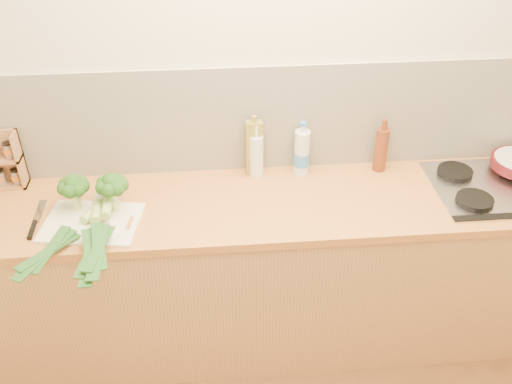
# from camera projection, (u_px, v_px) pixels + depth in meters

# --- Properties ---
(room_shell) EXTENTS (3.50, 3.50, 3.50)m
(room_shell) POSITION_uv_depth(u_px,v_px,m) (277.00, 119.00, 2.74)
(room_shell) COLOR beige
(room_shell) RESTS_ON ground
(counter) EXTENTS (3.20, 0.62, 0.90)m
(counter) POSITION_uv_depth(u_px,v_px,m) (280.00, 271.00, 2.91)
(counter) COLOR #B5834B
(counter) RESTS_ON ground
(gas_hob) EXTENTS (0.58, 0.50, 0.04)m
(gas_hob) POSITION_uv_depth(u_px,v_px,m) (495.00, 187.00, 2.72)
(gas_hob) COLOR silver
(gas_hob) RESTS_ON counter
(chopping_board) EXTENTS (0.45, 0.36, 0.01)m
(chopping_board) POSITION_uv_depth(u_px,v_px,m) (92.00, 222.00, 2.50)
(chopping_board) COLOR silver
(chopping_board) RESTS_ON counter
(broccoli_left) EXTENTS (0.14, 0.14, 0.18)m
(broccoli_left) POSITION_uv_depth(u_px,v_px,m) (73.00, 186.00, 2.51)
(broccoli_left) COLOR #B4CC77
(broccoli_left) RESTS_ON chopping_board
(broccoli_right) EXTENTS (0.14, 0.15, 0.19)m
(broccoli_right) POSITION_uv_depth(u_px,v_px,m) (112.00, 185.00, 2.50)
(broccoli_right) COLOR #B4CC77
(broccoli_right) RESTS_ON chopping_board
(leek_front) EXTENTS (0.36, 0.61, 0.04)m
(leek_front) POSITION_uv_depth(u_px,v_px,m) (83.00, 221.00, 2.46)
(leek_front) COLOR white
(leek_front) RESTS_ON chopping_board
(leek_mid) EXTENTS (0.11, 0.65, 0.04)m
(leek_mid) POSITION_uv_depth(u_px,v_px,m) (95.00, 223.00, 2.42)
(leek_mid) COLOR white
(leek_mid) RESTS_ON chopping_board
(leek_back) EXTENTS (0.10, 0.61, 0.04)m
(leek_back) POSITION_uv_depth(u_px,v_px,m) (104.00, 220.00, 2.41)
(leek_back) COLOR white
(leek_back) RESTS_ON chopping_board
(chefs_knife) EXTENTS (0.04, 0.29, 0.02)m
(chefs_knife) POSITION_uv_depth(u_px,v_px,m) (34.00, 225.00, 2.48)
(chefs_knife) COLOR silver
(chefs_knife) RESTS_ON counter
(oil_tin) EXTENTS (0.08, 0.05, 0.32)m
(oil_tin) POSITION_uv_depth(u_px,v_px,m) (254.00, 148.00, 2.76)
(oil_tin) COLOR olive
(oil_tin) RESTS_ON counter
(glass_bottle) EXTENTS (0.07, 0.07, 0.28)m
(glass_bottle) POSITION_uv_depth(u_px,v_px,m) (256.00, 155.00, 2.77)
(glass_bottle) COLOR silver
(glass_bottle) RESTS_ON counter
(amber_bottle) EXTENTS (0.06, 0.06, 0.28)m
(amber_bottle) POSITION_uv_depth(u_px,v_px,m) (381.00, 149.00, 2.80)
(amber_bottle) COLOR #622912
(amber_bottle) RESTS_ON counter
(water_bottle) EXTENTS (0.08, 0.08, 0.26)m
(water_bottle) POSITION_uv_depth(u_px,v_px,m) (302.00, 154.00, 2.78)
(water_bottle) COLOR silver
(water_bottle) RESTS_ON counter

